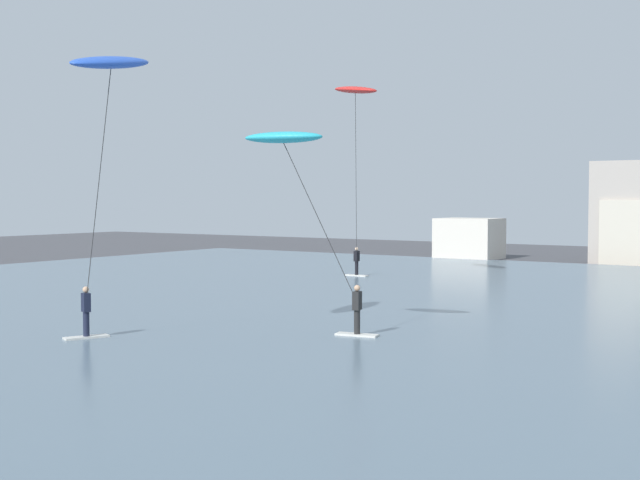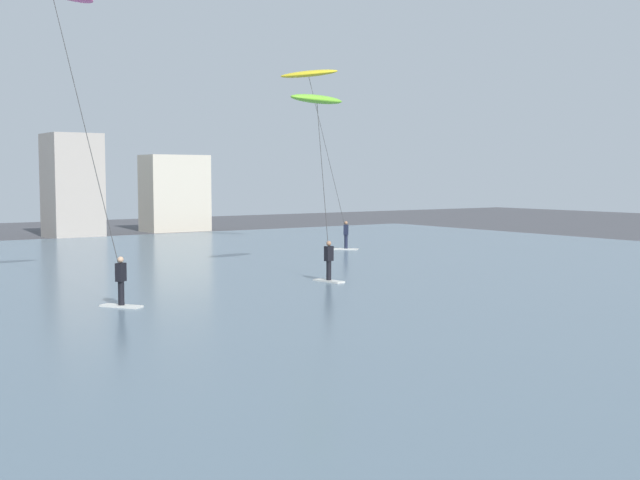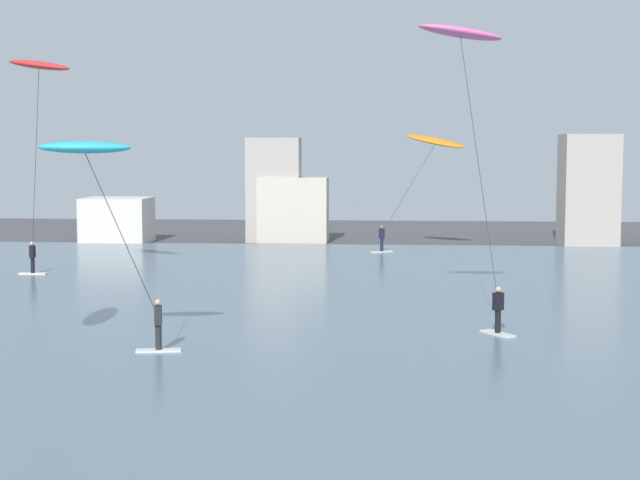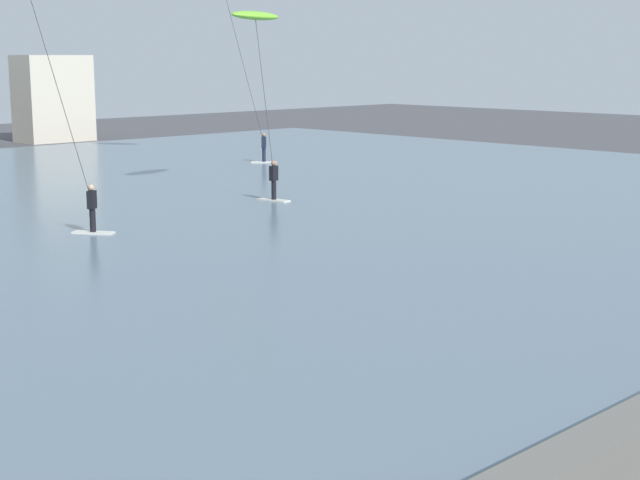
% 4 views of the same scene
% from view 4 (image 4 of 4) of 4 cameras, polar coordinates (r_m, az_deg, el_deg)
% --- Properties ---
extents(kitesurfer_lime, '(3.16, 3.32, 7.72)m').
position_cam_4_polar(kitesurfer_lime, '(40.84, -3.71, 12.06)').
color(kitesurfer_lime, silver).
rests_on(kitesurfer_lime, water_bay).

